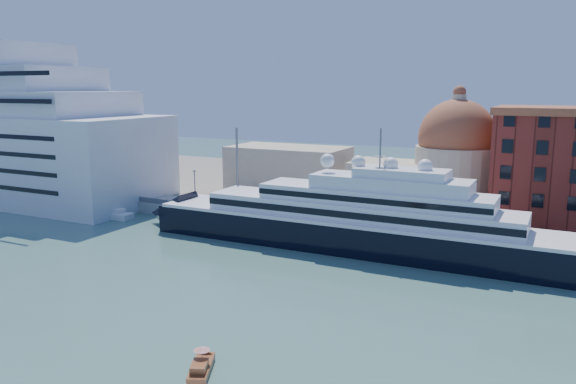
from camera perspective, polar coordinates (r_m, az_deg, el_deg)
The scene contains 9 objects.
ground at distance 88.10m, azimuth -5.28°, elevation -8.66°, with size 400.00×400.00×0.00m, color #3D6A60.
quay at distance 116.78m, azimuth 3.55°, elevation -3.17°, with size 180.00×10.00×2.50m, color gray.
land at distance 154.58m, azimuth 9.53°, elevation 0.01°, with size 260.00×72.00×2.00m, color slate.
quay_fence at distance 112.33m, azimuth 2.66°, elevation -2.75°, with size 180.00×0.10×1.20m, color slate.
superyacht at distance 103.53m, azimuth 4.76°, elevation -3.15°, with size 86.47×11.99×25.84m.
service_barge at distance 132.61m, azimuth -17.58°, elevation -2.23°, with size 11.01×4.65×2.41m.
water_taxi at distance 61.03m, azimuth -8.83°, elevation -17.18°, with size 4.17×6.10×2.76m.
church at distance 134.86m, azimuth 10.07°, elevation 2.72°, with size 66.00×18.00×25.50m.
lamp_posts at distance 118.99m, azimuth -2.35°, elevation 1.32°, with size 120.80×2.40×18.00m.
Camera 1 is at (44.30, -70.44, 28.95)m, focal length 35.00 mm.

